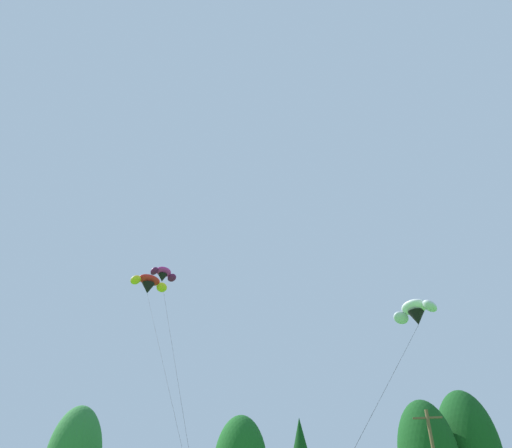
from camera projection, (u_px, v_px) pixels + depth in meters
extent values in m
cube|color=brown|center=(427.00, 418.00, 37.21)|extent=(2.20, 0.14, 0.14)
ellipsoid|color=red|center=(149.00, 280.00, 47.90)|extent=(2.51, 2.56, 1.20)
ellipsoid|color=yellow|center=(162.00, 287.00, 48.37)|extent=(1.56, 1.51, 1.37)
ellipsoid|color=yellow|center=(136.00, 280.00, 46.99)|extent=(1.53, 1.55, 1.37)
cone|color=black|center=(148.00, 288.00, 47.50)|extent=(1.78, 1.78, 1.08)
cylinder|color=black|center=(165.00, 374.00, 34.44)|extent=(11.53, 15.10, 20.59)
ellipsoid|color=white|center=(414.00, 307.00, 30.80)|extent=(2.21, 2.20, 1.02)
ellipsoid|color=silver|center=(430.00, 306.00, 29.83)|extent=(1.34, 1.38, 1.16)
ellipsoid|color=silver|center=(401.00, 318.00, 31.41)|extent=(1.37, 1.35, 1.16)
cone|color=black|center=(417.00, 318.00, 30.46)|extent=(1.46, 1.46, 0.89)
cylinder|color=black|center=(382.00, 394.00, 21.71)|extent=(6.42, 14.24, 11.65)
ellipsoid|color=#D12893|center=(164.00, 272.00, 42.91)|extent=(1.72, 1.82, 0.89)
ellipsoid|color=#66144C|center=(172.00, 278.00, 43.31)|extent=(1.15, 1.03, 0.99)
ellipsoid|color=#66144C|center=(154.00, 271.00, 42.23)|extent=(1.10, 1.10, 0.99)
cone|color=black|center=(162.00, 278.00, 42.66)|extent=(1.16, 1.16, 0.72)
cylinder|color=black|center=(176.00, 372.00, 32.07)|extent=(8.26, 10.74, 19.42)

